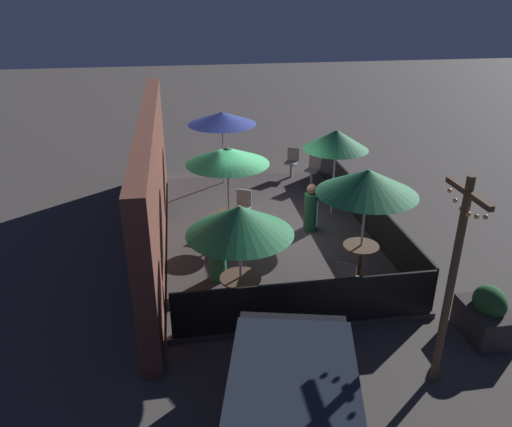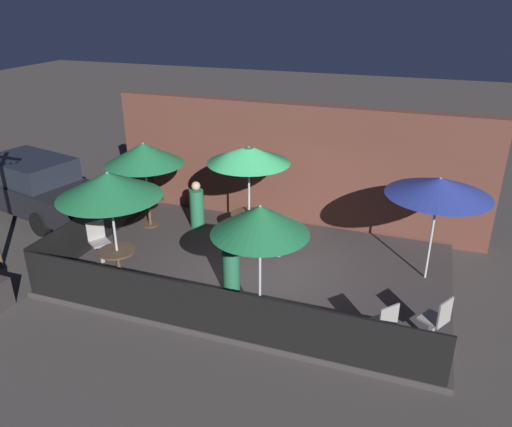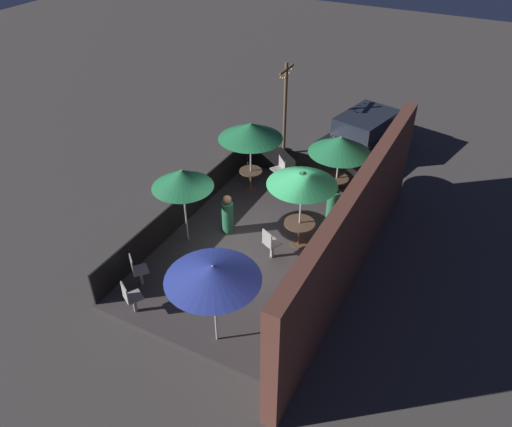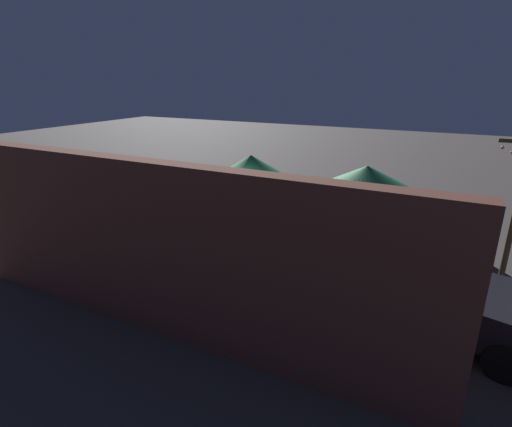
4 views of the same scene
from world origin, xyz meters
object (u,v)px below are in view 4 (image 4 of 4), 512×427
object	(u,v)px
patio_umbrella_1	(239,191)
patio_chair_1	(215,252)
dining_table_2	(361,240)
patio_chair_3	(190,207)
patron_0	(304,294)
patio_umbrella_4	(101,174)
dining_table_1	(240,265)
patio_chair_0	(159,207)
patron_1	(267,231)
patio_umbrella_3	(251,164)
patio_umbrella_0	(382,229)
dining_table_0	(374,300)
patio_chair_2	(395,259)
patio_umbrella_2	(367,176)
planter_box	(458,242)

from	to	relation	value
patio_umbrella_1	patio_chair_1	world-z (taller)	patio_umbrella_1
dining_table_2	patio_chair_3	size ratio (longest dim) A/B	0.80
dining_table_2	patron_0	size ratio (longest dim) A/B	0.61
dining_table_2	patron_0	distance (m)	3.03
patio_umbrella_1	dining_table_2	world-z (taller)	patio_umbrella_1
patio_umbrella_4	dining_table_1	world-z (taller)	patio_umbrella_4
patio_chair_0	patio_chair_1	distance (m)	3.99
patron_1	patio_umbrella_3	bearing A→B (deg)	-80.87
patio_umbrella_0	dining_table_2	bearing A→B (deg)	-72.14
patio_umbrella_4	patio_chair_0	world-z (taller)	patio_umbrella_4
patio_umbrella_1	patio_umbrella_4	bearing A→B (deg)	-3.67
patio_chair_1	patio_umbrella_3	bearing A→B (deg)	124.31
dining_table_0	patio_chair_0	distance (m)	7.60
patio_chair_0	patio_chair_2	xyz separation A→B (m)	(-7.19, 0.55, 0.01)
patio_umbrella_3	patio_umbrella_4	distance (m)	3.90
dining_table_2	patio_chair_1	bearing A→B (deg)	36.66
patio_umbrella_2	patio_umbrella_3	bearing A→B (deg)	-6.52
patio_chair_3	patron_1	world-z (taller)	patron_1
patio_chair_0	patron_1	distance (m)	3.97
patio_chair_1	planter_box	bearing A→B (deg)	62.86
patron_0	planter_box	distance (m)	5.27
patio_chair_1	dining_table_0	bearing A→B (deg)	17.82
dining_table_2	patron_0	world-z (taller)	patron_0
dining_table_0	patio_chair_0	xyz separation A→B (m)	(7.14, -2.62, -0.07)
dining_table_0	dining_table_2	distance (m)	2.81
patio_umbrella_0	planter_box	size ratio (longest dim) A/B	2.12
patio_umbrella_1	patio_chair_0	world-z (taller)	patio_umbrella_1
patron_0	patio_umbrella_3	bearing A→B (deg)	-41.42
patio_chair_0	patio_chair_3	size ratio (longest dim) A/B	0.99
patio_umbrella_3	dining_table_1	size ratio (longest dim) A/B	2.66
patio_umbrella_0	patio_umbrella_2	distance (m)	2.82
patron_0	patio_chair_3	bearing A→B (deg)	-25.95
dining_table_2	patio_umbrella_3	bearing A→B (deg)	-6.52
patio_chair_0	patio_umbrella_2	bearing A→B (deg)	30.85
patio_umbrella_2	dining_table_2	world-z (taller)	patio_umbrella_2
dining_table_1	patio_chair_0	distance (m)	5.02
patron_1	patio_chair_3	bearing A→B (deg)	-53.99
patio_chair_0	planter_box	xyz separation A→B (m)	(-8.43, -1.68, -0.19)
patio_chair_1	patron_1	world-z (taller)	patron_1
patio_chair_1	patron_1	xyz separation A→B (m)	(-0.54, -1.67, 0.05)
patio_umbrella_0	patio_umbrella_3	world-z (taller)	patio_umbrella_3
patio_umbrella_0	dining_table_1	distance (m)	3.10
planter_box	patio_umbrella_1	bearing A→B (deg)	45.88
patio_umbrella_4	planter_box	distance (m)	9.27
patio_umbrella_4	patio_chair_2	size ratio (longest dim) A/B	2.37
dining_table_1	patio_chair_2	distance (m)	3.48
patio_umbrella_1	dining_table_1	world-z (taller)	patio_umbrella_1
patio_chair_0	patron_1	world-z (taller)	patron_1
dining_table_2	patio_chair_0	size ratio (longest dim) A/B	0.81
dining_table_0	patio_chair_1	bearing A→B (deg)	-8.22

